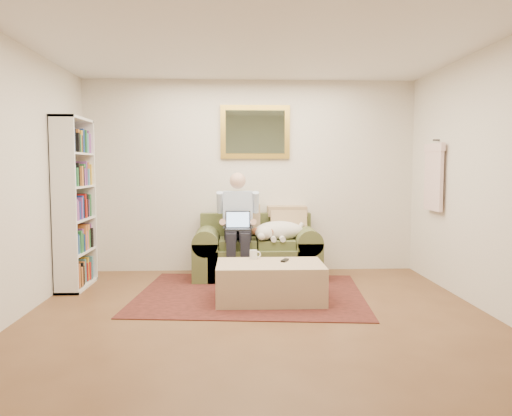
{
  "coord_description": "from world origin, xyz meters",
  "views": [
    {
      "loc": [
        -0.22,
        -4.33,
        1.43
      ],
      "look_at": [
        0.03,
        1.45,
        0.95
      ],
      "focal_mm": 35.0,
      "sensor_mm": 36.0,
      "label": 1
    }
  ],
  "objects": [
    {
      "name": "laptop",
      "position": [
        -0.18,
        1.85,
        0.71
      ],
      "size": [
        0.31,
        0.25,
        0.23
      ],
      "color": "black",
      "rests_on": "seated_man"
    },
    {
      "name": "wall_mirror",
      "position": [
        0.07,
        2.47,
        1.9
      ],
      "size": [
        0.94,
        0.04,
        0.72
      ],
      "color": "gold",
      "rests_on": "room_shell"
    },
    {
      "name": "rug",
      "position": [
        -0.04,
        1.16,
        0.01
      ],
      "size": [
        2.67,
        2.22,
        0.01
      ],
      "primitive_type": "cube",
      "rotation": [
        0.0,
        0.0,
        -0.1
      ],
      "color": "black",
      "rests_on": "room_shell"
    },
    {
      "name": "coffee_mug",
      "position": [
        -0.01,
        1.12,
        0.46
      ],
      "size": [
        0.08,
        0.08,
        0.1
      ],
      "primitive_type": "cylinder",
      "color": "white",
      "rests_on": "ottoman"
    },
    {
      "name": "hanging_shirt",
      "position": [
        2.19,
        1.6,
        1.35
      ],
      "size": [
        0.06,
        0.52,
        0.9
      ],
      "primitive_type": null,
      "color": "#FCD7D0",
      "rests_on": "room_shell"
    },
    {
      "name": "room_shell",
      "position": [
        0.0,
        0.35,
        1.3
      ],
      "size": [
        4.51,
        5.0,
        2.61
      ],
      "color": "brown",
      "rests_on": "ground"
    },
    {
      "name": "sleeping_dog",
      "position": [
        0.35,
        1.98,
        0.62
      ],
      "size": [
        0.66,
        0.42,
        0.25
      ],
      "primitive_type": null,
      "color": "white",
      "rests_on": "sofa"
    },
    {
      "name": "sofa",
      "position": [
        0.07,
        2.06,
        0.28
      ],
      "size": [
        1.61,
        0.82,
        0.97
      ],
      "color": "#5B6736",
      "rests_on": "room_shell"
    },
    {
      "name": "seated_man",
      "position": [
        -0.18,
        1.91,
        0.68
      ],
      "size": [
        0.53,
        0.76,
        1.36
      ],
      "primitive_type": null,
      "color": "#8CA8D8",
      "rests_on": "sofa"
    },
    {
      "name": "bookshelf",
      "position": [
        -2.1,
        1.6,
        1.0
      ],
      "size": [
        0.28,
        0.8,
        2.0
      ],
      "primitive_type": null,
      "color": "white",
      "rests_on": "room_shell"
    },
    {
      "name": "ottoman",
      "position": [
        0.16,
        0.88,
        0.2
      ],
      "size": [
        1.13,
        0.72,
        0.41
      ],
      "primitive_type": "cube",
      "rotation": [
        0.0,
        0.0,
        -0.01
      ],
      "color": "tan",
      "rests_on": "room_shell"
    },
    {
      "name": "tv_remote",
      "position": [
        0.32,
        0.97,
        0.42
      ],
      "size": [
        0.1,
        0.16,
        0.02
      ],
      "primitive_type": "cube",
      "rotation": [
        0.0,
        0.0,
        -0.4
      ],
      "color": "black",
      "rests_on": "ottoman"
    }
  ]
}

